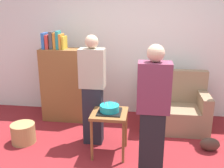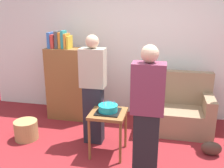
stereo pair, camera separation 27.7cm
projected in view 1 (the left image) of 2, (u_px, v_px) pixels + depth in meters
wall_back at (133, 43)px, 4.75m from camera, size 6.00×0.10×2.70m
couch at (174, 108)px, 4.37m from camera, size 1.10×0.70×0.96m
bookshelf at (65, 83)px, 4.60m from camera, size 0.80×0.36×1.60m
side_table at (110, 119)px, 3.52m from camera, size 0.48×0.48×0.62m
birthday_cake at (110, 109)px, 3.47m from camera, size 0.32×0.32×0.17m
person_blowing_candles at (93, 90)px, 3.74m from camera, size 0.36×0.22×1.63m
person_holding_cake at (153, 115)px, 2.88m from camera, size 0.36×0.22×1.63m
wicker_basket at (23, 133)px, 3.92m from camera, size 0.36×0.36×0.30m
handbag at (210, 144)px, 3.70m from camera, size 0.28×0.14×0.20m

